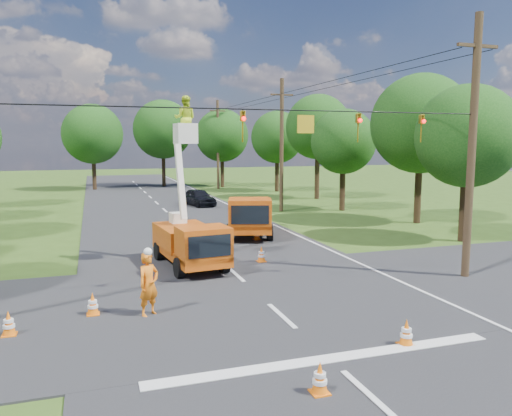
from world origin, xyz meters
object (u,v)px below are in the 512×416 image
object	(u,v)px
distant_car	(199,197)
traffic_cone_3	(257,234)
traffic_cone_7	(235,220)
pole_right_far	(218,144)
traffic_cone_0	(320,378)
traffic_cone_4	(93,304)
tree_right_d	(318,127)
tree_far_b	(163,129)
tree_far_c	(222,136)
traffic_cone_5	(9,324)
tree_right_b	(421,124)
ground_worker	(149,284)
bucket_truck	(190,230)
pole_right_near	(472,146)
traffic_cone_2	(261,254)
tree_right_e	(277,137)
tree_right_a	(468,136)
tree_far_a	(93,134)
traffic_cone_1	(406,333)
tree_right_c	(343,142)
second_truck	(250,214)

from	to	relation	value
distant_car	traffic_cone_3	size ratio (longest dim) A/B	5.90
traffic_cone_7	pole_right_far	size ratio (longest dim) A/B	0.07
traffic_cone_3	pole_right_far	size ratio (longest dim) A/B	0.07
traffic_cone_0	traffic_cone_4	xyz separation A→B (m)	(-4.48, 6.54, 0.00)
traffic_cone_4	tree_right_d	xyz separation A→B (m)	(20.21, 27.07, 6.32)
tree_far_b	tree_right_d	bearing A→B (deg)	-56.75
tree_far_c	tree_right_d	bearing A→B (deg)	-70.54
traffic_cone_3	traffic_cone_5	bearing A→B (deg)	-134.91
tree_right_b	tree_far_b	distance (m)	35.12
ground_worker	bucket_truck	bearing A→B (deg)	33.70
bucket_truck	pole_right_far	world-z (taller)	pole_right_far
traffic_cone_4	pole_right_near	distance (m)	14.70
traffic_cone_2	pole_right_near	distance (m)	9.59
traffic_cone_4	tree_far_c	bearing A→B (deg)	70.48
tree_right_e	tree_far_b	xyz separation A→B (m)	(-10.80, 10.00, 1.00)
ground_worker	traffic_cone_4	world-z (taller)	ground_worker
traffic_cone_7	ground_worker	bearing A→B (deg)	-114.76
traffic_cone_4	tree_right_d	size ratio (longest dim) A/B	0.07
traffic_cone_3	tree_right_a	distance (m)	12.20
ground_worker	tree_far_a	xyz separation A→B (m)	(-1.22, 43.62, 5.21)
pole_right_far	tree_far_a	size ratio (longest dim) A/B	1.05
traffic_cone_3	tree_right_a	bearing A→B (deg)	-19.14
tree_far_c	traffic_cone_7	bearing A→B (deg)	-102.80
traffic_cone_1	tree_right_c	bearing A→B (deg)	65.57
bucket_truck	second_truck	distance (m)	7.72
traffic_cone_2	ground_worker	bearing A→B (deg)	-135.32
traffic_cone_4	tree_right_b	world-z (taller)	tree_right_b
tree_right_a	tree_right_d	xyz separation A→B (m)	(1.30, 21.00, 1.12)
pole_right_far	tree_right_a	size ratio (longest dim) A/B	1.21
second_truck	tree_far_c	bearing A→B (deg)	95.61
traffic_cone_3	tree_right_a	xyz separation A→B (m)	(10.43, -3.62, 5.20)
traffic_cone_1	tree_right_a	distance (m)	16.57
tree_right_d	tree_right_e	bearing A→B (deg)	97.13
tree_far_a	traffic_cone_0	bearing A→B (deg)	-85.32
bucket_truck	traffic_cone_7	world-z (taller)	bucket_truck
tree_right_b	tree_right_c	size ratio (longest dim) A/B	1.23
tree_far_b	pole_right_far	bearing A→B (deg)	-42.27
traffic_cone_7	tree_right_b	world-z (taller)	tree_right_b
pole_right_near	tree_right_a	distance (m)	7.82
traffic_cone_0	traffic_cone_3	bearing A→B (deg)	76.13
traffic_cone_3	pole_right_near	size ratio (longest dim) A/B	0.07
ground_worker	tree_right_a	xyz separation A→B (m)	(17.28, 6.62, 4.58)
traffic_cone_3	tree_right_c	xyz separation A→B (m)	(10.13, 9.38, 4.95)
traffic_cone_3	traffic_cone_0	bearing A→B (deg)	-103.87
bucket_truck	distant_car	distance (m)	20.89
traffic_cone_7	tree_right_e	distance (m)	23.47
traffic_cone_1	tree_right_c	xyz separation A→B (m)	(10.92, 24.03, 4.95)
tree_far_a	ground_worker	bearing A→B (deg)	-88.40
distant_car	pole_right_far	size ratio (longest dim) A/B	0.42
second_truck	tree_far_a	size ratio (longest dim) A/B	0.68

